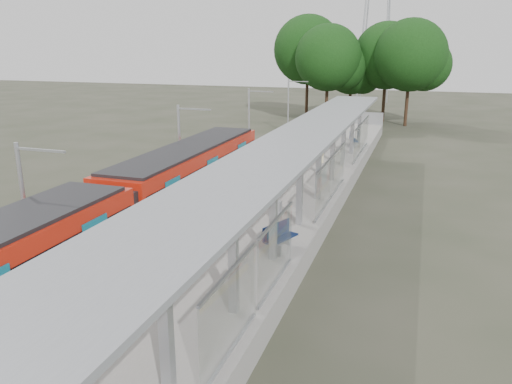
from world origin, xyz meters
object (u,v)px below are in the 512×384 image
bench_mid (279,236)px  litter_bin (277,211)px  bench_far (353,139)px  train (110,219)px  info_pillar_far (321,152)px

bench_mid → litter_bin: bearing=130.1°
bench_far → train: bearing=-121.8°
train → bench_far: (6.19, 23.52, -0.50)m
bench_far → litter_bin: 18.69m
litter_bin → bench_mid: bearing=-72.6°
train → info_pillar_far: 17.65m
bench_mid → info_pillar_far: (-1.46, 15.36, 0.16)m
info_pillar_far → bench_far: bearing=87.3°
info_pillar_far → bench_mid: bearing=-77.0°
info_pillar_far → litter_bin: bearing=-80.4°
train → bench_mid: 6.67m
bench_mid → bench_far: 21.96m
train → info_pillar_far: bearing=73.5°
train → bench_far: size_ratio=17.29×
bench_far → litter_bin: bench_far is taller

